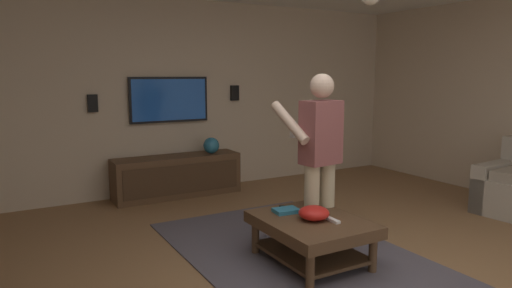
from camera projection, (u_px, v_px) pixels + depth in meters
The scene contains 14 objects.
ground_plane at pixel (351, 283), 3.61m from camera, with size 8.45×8.45×0.00m, color olive.
wall_back_tv at pixel (186, 96), 6.43m from camera, with size 0.10×7.24×2.65m, color #C6B299.
area_rug at pixel (298, 254), 4.18m from camera, with size 2.95×1.87×0.01m, color #514C56.
coffee_table at pixel (311, 230), 3.97m from camera, with size 1.00×0.80×0.40m.
media_console at pixel (177, 176), 6.16m from camera, with size 0.45×1.70×0.55m.
tv at pixel (169, 100), 6.22m from camera, with size 0.05×1.10×0.62m.
person_standing at pixel (319, 151), 4.20m from camera, with size 0.58×0.59×1.64m.
bowl at pixel (314, 213), 3.91m from camera, with size 0.27×0.27×0.12m, color red.
remote_white at pixel (333, 220), 3.86m from camera, with size 0.15×0.04×0.02m, color white.
remote_black at pixel (285, 208), 4.20m from camera, with size 0.15×0.04×0.02m, color black.
book at pixel (286, 211), 4.12m from camera, with size 0.22×0.16×0.04m, color teal.
vase_round at pixel (211, 145), 6.31m from camera, with size 0.22×0.22×0.22m, color teal.
wall_speaker_left at pixel (235, 93), 6.71m from camera, with size 0.06×0.12×0.22m, color black.
wall_speaker_right at pixel (93, 103), 5.74m from camera, with size 0.06×0.12×0.22m, color black.
Camera 1 is at (-2.59, 2.34, 1.63)m, focal length 32.12 mm.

